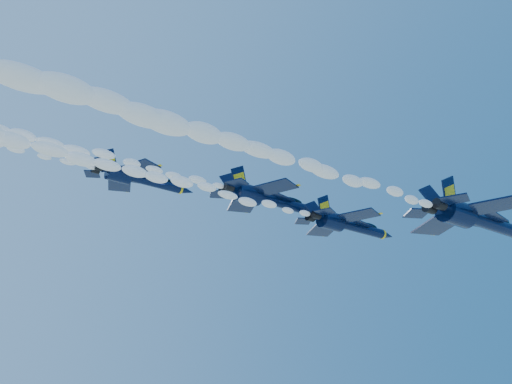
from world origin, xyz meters
TOP-DOWN VIEW (x-y plane):
  - jet_lead at (17.77, -15.26)m, footprint 19.89×16.32m
  - smoke_trail_jet_lead at (-14.57, -15.26)m, footprint 47.68×2.22m
  - jet_second at (9.43, -1.37)m, footprint 15.52×12.73m
  - smoke_trail_jet_second at (-21.05, -1.37)m, footprint 47.68×1.73m
  - jet_third at (-0.28, 3.77)m, footprint 16.61×13.63m
  - smoke_trail_jet_third at (-31.22, 3.77)m, footprint 47.68×1.85m
  - jet_fourth at (-14.43, 14.70)m, footprint 15.21×12.48m

SIDE VIEW (x-z plane):
  - smoke_trail_jet_lead at x=-14.57m, z-range 147.31..149.31m
  - jet_lead at x=17.77m, z-range 145.04..152.44m
  - smoke_trail_jet_second at x=-21.05m, z-range 149.11..150.67m
  - jet_second at x=9.43m, z-range 147.40..153.16m
  - smoke_trail_jet_third at x=-31.22m, z-range 152.30..153.97m
  - jet_third at x=-0.28m, z-range 150.45..156.62m
  - jet_fourth at x=-14.43m, z-range 154.08..159.73m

